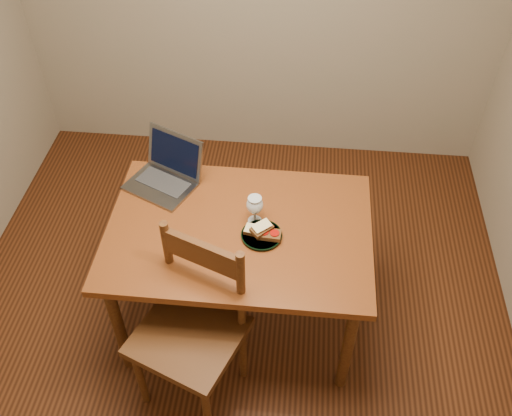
# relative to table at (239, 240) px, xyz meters

# --- Properties ---
(floor) EXTENTS (3.20, 3.20, 0.02)m
(floor) POSITION_rel_table_xyz_m (-0.05, -0.01, -0.66)
(floor) COLOR black
(floor) RESTS_ON ground
(table) EXTENTS (1.30, 0.90, 0.74)m
(table) POSITION_rel_table_xyz_m (0.00, 0.00, 0.00)
(table) COLOR #54270E
(table) RESTS_ON floor
(chair) EXTENTS (0.60, 0.59, 0.50)m
(chair) POSITION_rel_table_xyz_m (-0.18, -0.44, -0.11)
(chair) COLOR #35170B
(chair) RESTS_ON floor
(plate) EXTENTS (0.20, 0.20, 0.02)m
(plate) POSITION_rel_table_xyz_m (0.12, -0.04, 0.09)
(plate) COLOR black
(plate) RESTS_ON table
(sandwich_cheese) EXTENTS (0.11, 0.08, 0.03)m
(sandwich_cheese) POSITION_rel_table_xyz_m (0.08, -0.03, 0.12)
(sandwich_cheese) COLOR #381E0C
(sandwich_cheese) RESTS_ON plate
(sandwich_tomato) EXTENTS (0.12, 0.07, 0.03)m
(sandwich_tomato) POSITION_rel_table_xyz_m (0.15, -0.05, 0.12)
(sandwich_tomato) COLOR #381E0C
(sandwich_tomato) RESTS_ON plate
(sandwich_top) EXTENTS (0.12, 0.12, 0.03)m
(sandwich_top) POSITION_rel_table_xyz_m (0.12, -0.04, 0.14)
(sandwich_top) COLOR #381E0C
(sandwich_top) RESTS_ON plate
(milk_glass) EXTENTS (0.08, 0.08, 0.16)m
(milk_glass) POSITION_rel_table_xyz_m (0.07, 0.06, 0.17)
(milk_glass) COLOR white
(milk_glass) RESTS_ON table
(laptop) EXTENTS (0.44, 0.42, 0.25)m
(laptop) POSITION_rel_table_xyz_m (-0.42, 0.32, 0.15)
(laptop) COLOR slate
(laptop) RESTS_ON table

